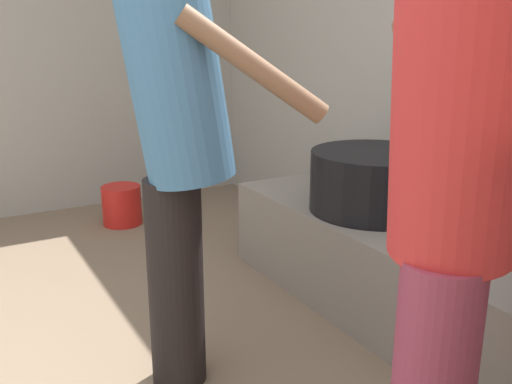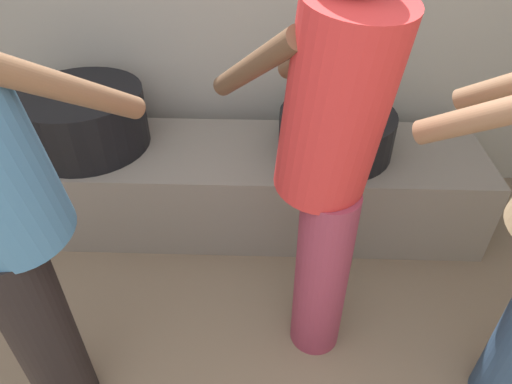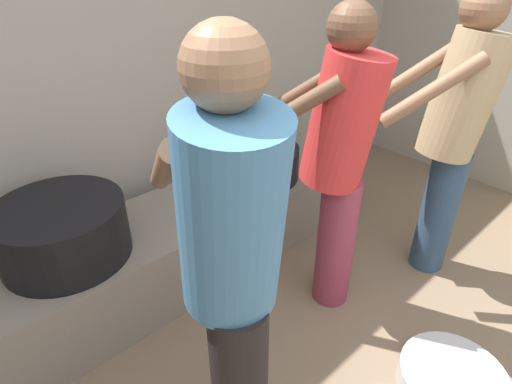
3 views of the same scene
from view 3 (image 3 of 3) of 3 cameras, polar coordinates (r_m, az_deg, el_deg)
The scene contains 8 objects.
block_enclosure_rear at distance 2.50m, azimuth -22.21°, elevation 16.41°, with size 5.74×0.20×2.44m, color #9E998E.
hearth_ledge at distance 2.53m, azimuth -10.25°, elevation -6.76°, with size 2.72×0.60×0.44m, color slate.
cooking_pot_main at distance 2.67m, azimuth 0.02°, elevation 4.20°, with size 0.55×0.55×0.66m.
cooking_pot_secondary at distance 2.16m, azimuth -25.14°, elevation -4.92°, with size 0.60×0.60×0.28m.
cook_in_blue_shirt at distance 1.25m, azimuth -3.24°, elevation -10.09°, with size 0.55×0.74×1.61m.
cook_in_tan_shirt at distance 2.44m, azimuth 25.74°, elevation 8.03°, with size 0.72×0.67×1.61m.
cook_in_red_shirt at distance 2.00m, azimuth 11.40°, elevation 5.08°, with size 0.63×0.72×1.57m.
metal_mixing_bowl at distance 2.22m, azimuth 25.40°, elevation -22.55°, with size 0.46×0.46×0.12m, color #B7B7BC.
Camera 3 is at (-0.87, 0.10, 1.73)m, focal length 28.96 mm.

